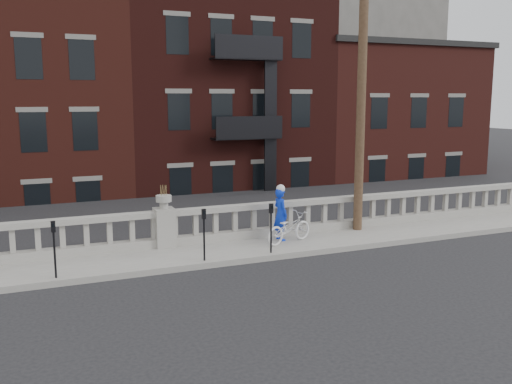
% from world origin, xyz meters
% --- Properties ---
extents(ground, '(120.00, 120.00, 0.00)m').
position_xyz_m(ground, '(0.00, 0.00, 0.00)').
color(ground, black).
rests_on(ground, ground).
extents(sidewalk, '(32.00, 2.20, 0.15)m').
position_xyz_m(sidewalk, '(0.00, 3.00, 0.07)').
color(sidewalk, gray).
rests_on(sidewalk, ground).
extents(balustrade, '(28.00, 0.34, 1.03)m').
position_xyz_m(balustrade, '(0.00, 3.95, 0.64)').
color(balustrade, gray).
rests_on(balustrade, sidewalk).
extents(planter_pedestal, '(0.55, 0.55, 1.76)m').
position_xyz_m(planter_pedestal, '(0.00, 3.95, 0.83)').
color(planter_pedestal, gray).
rests_on(planter_pedestal, sidewalk).
extents(lower_level, '(80.00, 44.00, 20.80)m').
position_xyz_m(lower_level, '(0.56, 23.04, 2.63)').
color(lower_level, '#605E59').
rests_on(lower_level, ground).
extents(utility_pole, '(1.60, 0.28, 10.00)m').
position_xyz_m(utility_pole, '(6.20, 3.60, 5.24)').
color(utility_pole, '#422D1E').
rests_on(utility_pole, sidewalk).
extents(parking_meter_b, '(0.10, 0.09, 1.36)m').
position_xyz_m(parking_meter_b, '(-3.06, 2.15, 1.00)').
color(parking_meter_b, black).
rests_on(parking_meter_b, sidewalk).
extents(parking_meter_c, '(0.10, 0.09, 1.36)m').
position_xyz_m(parking_meter_c, '(0.59, 2.15, 1.00)').
color(parking_meter_c, black).
rests_on(parking_meter_c, sidewalk).
extents(parking_meter_d, '(0.10, 0.09, 1.36)m').
position_xyz_m(parking_meter_d, '(2.49, 2.15, 1.00)').
color(parking_meter_d, black).
rests_on(parking_meter_d, sidewalk).
extents(bicycle, '(1.78, 1.11, 0.88)m').
position_xyz_m(bicycle, '(3.43, 2.95, 0.59)').
color(bicycle, silver).
rests_on(bicycle, sidewalk).
extents(cyclist, '(0.42, 0.60, 1.55)m').
position_xyz_m(cyclist, '(3.34, 3.34, 0.93)').
color(cyclist, '#0D2DC6').
rests_on(cyclist, sidewalk).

